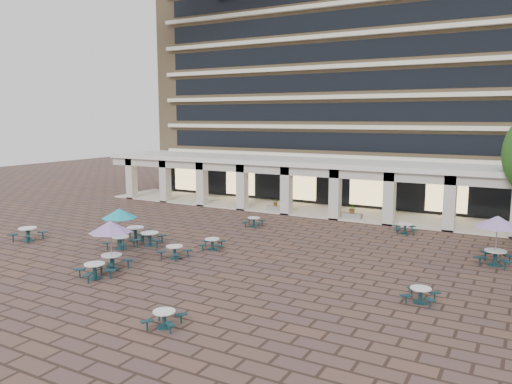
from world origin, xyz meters
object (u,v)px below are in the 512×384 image
picnic_table_1 (95,269)px  planter_right (352,213)px  picnic_table_0 (28,233)px  planter_left (276,207)px  picnic_table_2 (175,251)px

picnic_table_1 → planter_right: size_ratio=1.38×
picnic_table_0 → picnic_table_1: picnic_table_0 is taller
picnic_table_0 → planter_left: bearing=52.4°
picnic_table_1 → planter_left: 20.15m
picnic_table_2 → planter_right: planter_right is taller
picnic_table_0 → picnic_table_2: (10.89, 1.36, -0.08)m
picnic_table_0 → planter_left: size_ratio=1.40×
picnic_table_2 → picnic_table_1: bearing=-101.0°
picnic_table_0 → picnic_table_1: (9.67, -3.43, -0.05)m
picnic_table_2 → planter_left: size_ratio=1.12×
picnic_table_0 → picnic_table_2: picnic_table_0 is taller
picnic_table_1 → picnic_table_2: picnic_table_1 is taller
picnic_table_0 → planter_right: (16.30, 16.73, 0.03)m
picnic_table_0 → planter_right: size_ratio=1.40×
picnic_table_0 → planter_right: 23.36m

